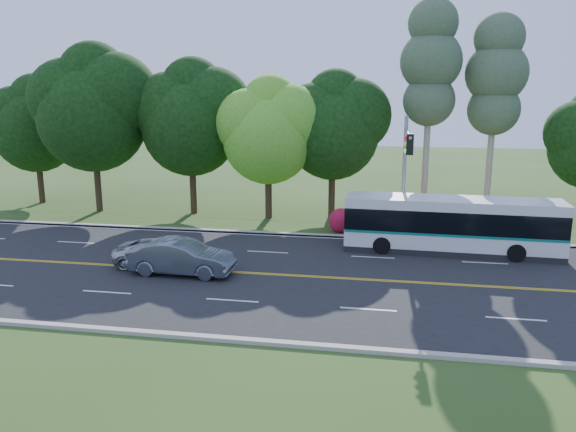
% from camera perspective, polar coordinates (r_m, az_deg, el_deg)
% --- Properties ---
extents(ground, '(120.00, 120.00, 0.00)m').
position_cam_1_polar(ground, '(26.31, -2.60, -5.91)').
color(ground, '#2B4517').
rests_on(ground, ground).
extents(road, '(60.00, 14.00, 0.02)m').
position_cam_1_polar(road, '(26.31, -2.60, -5.89)').
color(road, black).
rests_on(road, ground).
extents(curb_north, '(60.00, 0.30, 0.15)m').
position_cam_1_polar(curb_north, '(33.01, 0.06, -1.84)').
color(curb_north, '#A59F95').
rests_on(curb_north, ground).
extents(curb_south, '(60.00, 0.30, 0.15)m').
position_cam_1_polar(curb_south, '(19.86, -7.12, -12.25)').
color(curb_south, '#A59F95').
rests_on(curb_south, ground).
extents(grass_verge, '(60.00, 4.00, 0.10)m').
position_cam_1_polar(grass_verge, '(34.78, 0.58, -1.11)').
color(grass_verge, '#2B4517').
rests_on(grass_verge, ground).
extents(lane_markings, '(57.60, 13.82, 0.00)m').
position_cam_1_polar(lane_markings, '(26.32, -2.80, -5.85)').
color(lane_markings, gold).
rests_on(lane_markings, road).
extents(tree_row, '(44.70, 9.10, 13.84)m').
position_cam_1_polar(tree_row, '(37.98, -6.44, 10.19)').
color(tree_row, '#2E2214').
rests_on(tree_row, ground).
extents(bougainvillea_hedge, '(9.50, 2.25, 1.50)m').
position_cam_1_polar(bougainvillea_hedge, '(33.42, 12.59, -0.84)').
color(bougainvillea_hedge, maroon).
rests_on(bougainvillea_hedge, ground).
extents(traffic_signal, '(0.42, 6.10, 7.00)m').
position_cam_1_polar(traffic_signal, '(29.97, 11.87, 5.34)').
color(traffic_signal, '#93969B').
rests_on(traffic_signal, ground).
extents(transit_bus, '(11.08, 2.77, 2.88)m').
position_cam_1_polar(transit_bus, '(30.49, 16.25, -0.95)').
color(transit_bus, silver).
rests_on(transit_bus, road).
extents(sedan, '(4.91, 1.82, 1.60)m').
position_cam_1_polar(sedan, '(26.50, -10.76, -4.12)').
color(sedan, slate).
rests_on(sedan, road).
extents(suv, '(4.79, 2.85, 1.25)m').
position_cam_1_polar(suv, '(28.09, -12.77, -3.62)').
color(suv, '#B5B8BA').
rests_on(suv, road).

